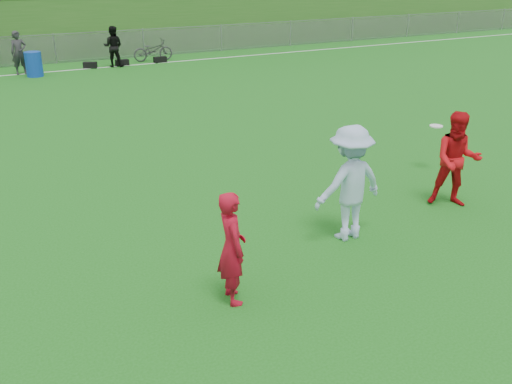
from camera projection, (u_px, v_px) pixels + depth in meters
ground at (279, 260)px, 8.82m from camera, size 120.00×120.00×0.00m
sideline_far at (65, 71)px, 23.60m from camera, size 60.00×0.10×0.01m
fence at (55, 48)px, 25.00m from camera, size 58.00×0.06×1.30m
berm at (22, 9)px, 33.71m from camera, size 120.00×18.00×3.00m
gear_bags at (91, 65)px, 24.11m from camera, size 7.95×0.49×0.26m
player_red_left at (232, 248)px, 7.51m from camera, size 0.45×0.62×1.59m
player_red_center at (457, 160)px, 10.46m from camera, size 1.10×1.07×1.79m
player_blue at (350, 183)px, 9.20m from camera, size 1.27×0.76×1.92m
frisbee at (436, 126)px, 12.22m from camera, size 0.28×0.28×0.03m
recycling_bin at (34, 64)px, 22.29m from camera, size 0.74×0.74×0.96m
bicycle at (153, 50)px, 25.68m from camera, size 1.81×0.64×0.95m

